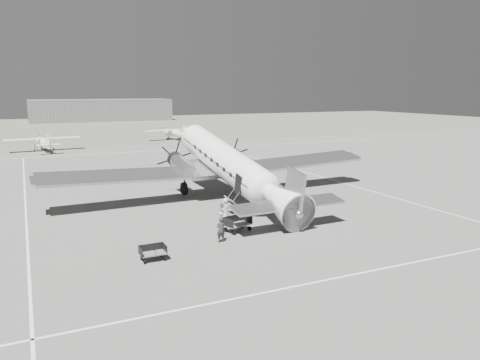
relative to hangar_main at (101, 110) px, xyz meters
name	(u,v)px	position (x,y,z in m)	size (l,w,h in m)	color
ground	(270,209)	(-5.00, -120.00, -3.30)	(260.00, 260.00, 0.00)	#626260
taxi_line_near	(392,267)	(-5.00, -134.00, -3.29)	(60.00, 0.15, 0.01)	silver
taxi_line_right	(385,195)	(7.00, -120.00, -3.29)	(0.15, 80.00, 0.01)	silver
taxi_line_left	(25,204)	(-23.00, -110.00, -3.29)	(0.15, 60.00, 0.01)	silver
taxi_line_horizon	(149,151)	(-5.00, -80.00, -3.29)	(90.00, 0.15, 0.01)	silver
grass_infield	(97,127)	(-5.00, -25.00, -3.30)	(260.00, 90.00, 0.01)	#59564B
hangar_main	(101,110)	(0.00, 0.00, 0.00)	(42.00, 14.00, 6.60)	slate
dc3_airliner	(230,167)	(-6.81, -116.15, -0.32)	(31.30, 21.72, 5.96)	#ACACAE
light_plane_left	(44,144)	(-19.88, -73.24, -2.11)	(11.42, 9.27, 2.37)	white
light_plane_right	(174,134)	(3.79, -65.15, -2.15)	(11.07, 8.98, 2.30)	white
baggage_cart_near	(238,224)	(-9.95, -124.55, -2.77)	(1.87, 1.32, 1.05)	#5D5D5D
baggage_cart_far	(153,253)	(-16.59, -127.53, -2.87)	(1.54, 1.08, 0.87)	#5D5D5D
ground_crew	(221,230)	(-11.85, -126.12, -2.49)	(0.59, 0.39, 1.62)	#2B2B2B
ramp_agent	(223,212)	(-10.03, -122.16, -2.51)	(0.77, 0.60, 1.58)	beige
passenger	(225,209)	(-9.44, -121.25, -2.51)	(0.77, 0.50, 1.57)	#AAABA8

